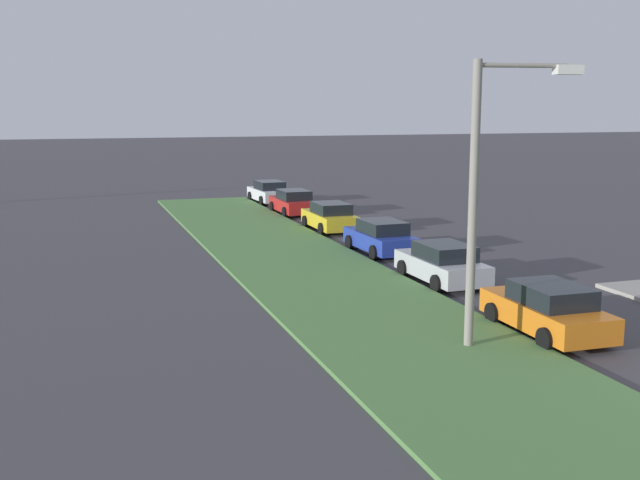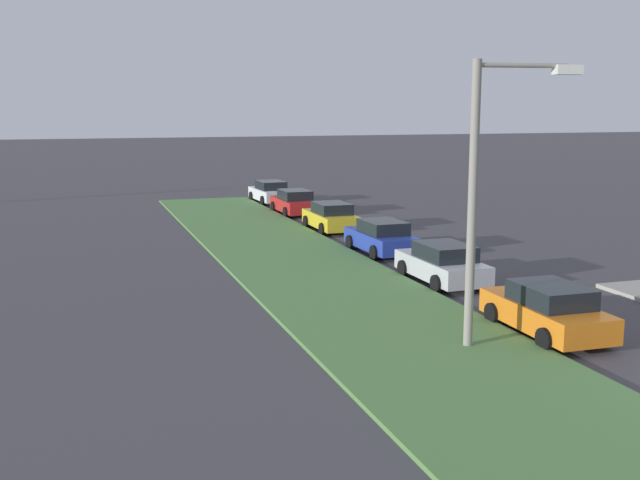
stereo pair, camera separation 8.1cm
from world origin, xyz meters
The scene contains 8 objects.
grass_median centered at (10.00, 6.00, 0.06)m, with size 60.00×6.00×0.12m, color #517F42.
parked_car_orange centered at (5.64, 2.13, 0.72)m, with size 4.32×2.06×1.47m.
parked_car_silver centered at (12.33, 1.97, 0.72)m, with size 4.33×2.07×1.47m.
parked_car_blue centered at (18.30, 1.86, 0.72)m, with size 4.35×2.12×1.47m.
parked_car_yellow centered at (24.90, 1.93, 0.72)m, with size 4.31×2.03×1.47m.
parked_car_red centered at (31.36, 2.03, 0.72)m, with size 4.33×2.07×1.47m.
parked_car_white centered at (37.21, 1.99, 0.72)m, with size 4.38×2.18×1.47m.
streetlight centered at (5.09, 4.53, 4.39)m, with size 0.74×2.86×7.50m.
Camera 1 is at (-12.14, 14.73, 6.33)m, focal length 43.09 mm.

